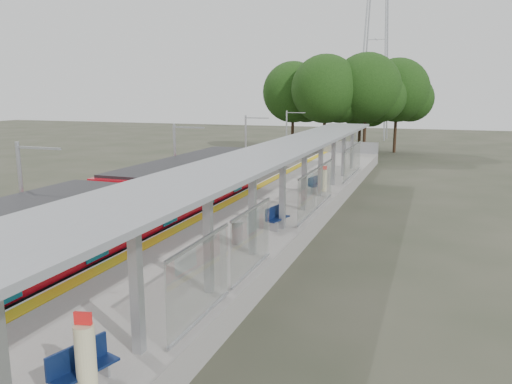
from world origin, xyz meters
TOP-DOWN VIEW (x-y plane):
  - trackbed at (-4.50, 20.00)m, footprint 3.00×70.00m
  - platform at (0.00, 20.00)m, footprint 6.00×50.00m
  - tactile_strip at (-2.55, 20.00)m, footprint 0.60×50.00m
  - end_fence at (0.00, 44.95)m, footprint 6.00×0.10m
  - train at (-4.50, 9.90)m, footprint 2.74×27.60m
  - canopy at (1.61, 16.19)m, footprint 3.27×38.00m
  - pylon at (-1.00, 73.00)m, footprint 8.00×4.00m
  - tree_cluster at (-1.54, 52.68)m, footprint 19.58×14.15m
  - catenary_masts at (-6.22, 19.00)m, footprint 2.08×48.16m
  - bench_near at (1.72, 0.28)m, footprint 0.85×1.52m
  - bench_mid at (1.71, 13.99)m, footprint 0.78×1.58m
  - bench_far at (1.38, 23.15)m, footprint 0.70×1.46m
  - info_pillar_near at (2.00, 0.07)m, footprint 0.42×0.42m
  - info_pillar_far at (1.94, 23.45)m, footprint 0.37×0.37m
  - litter_bin at (0.93, 11.07)m, footprint 0.51×0.51m

SIDE VIEW (x-z plane):
  - trackbed at x=-4.50m, z-range 0.00..0.24m
  - platform at x=0.00m, z-range 0.00..1.00m
  - tactile_strip at x=-2.55m, z-range 1.00..1.02m
  - litter_bin at x=0.93m, z-range 1.00..1.96m
  - bench_far at x=1.38m, z-range 1.03..1.99m
  - bench_near at x=1.72m, z-range 1.03..2.02m
  - bench_mid at x=1.71m, z-range 1.03..2.06m
  - end_fence at x=0.00m, z-range 1.00..2.20m
  - info_pillar_far at x=1.94m, z-range 0.89..2.54m
  - info_pillar_near at x=2.00m, z-range 0.88..2.75m
  - train at x=-4.50m, z-range 0.24..3.86m
  - catenary_masts at x=-6.22m, z-range 0.21..5.61m
  - canopy at x=1.61m, z-range 2.37..6.03m
  - tree_cluster at x=-1.54m, z-range 1.53..13.30m
  - pylon at x=-1.00m, z-range 0.00..38.00m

